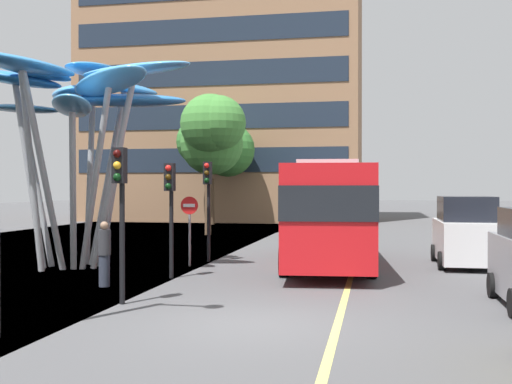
% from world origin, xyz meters
% --- Properties ---
extents(ground, '(120.00, 240.00, 0.10)m').
position_xyz_m(ground, '(-0.71, 0.00, -0.05)').
color(ground, '#4C4C4F').
extents(red_bus, '(3.40, 10.05, 3.52)m').
position_xyz_m(red_bus, '(0.75, 9.18, 1.93)').
color(red_bus, red).
rests_on(red_bus, ground).
extents(leaf_sculpture, '(7.68, 8.17, 7.14)m').
position_xyz_m(leaf_sculpture, '(-7.24, 7.09, 5.64)').
color(leaf_sculpture, '#9EA0A5').
rests_on(leaf_sculpture, ground).
extents(traffic_light_kerb_near, '(0.28, 0.42, 3.53)m').
position_xyz_m(traffic_light_kerb_near, '(-3.27, 1.32, 2.56)').
color(traffic_light_kerb_near, black).
rests_on(traffic_light_kerb_near, ground).
extents(traffic_light_kerb_far, '(0.28, 0.42, 3.34)m').
position_xyz_m(traffic_light_kerb_far, '(-3.48, 5.40, 2.43)').
color(traffic_light_kerb_far, black).
rests_on(traffic_light_kerb_far, ground).
extents(traffic_light_island_mid, '(0.28, 0.42, 3.55)m').
position_xyz_m(traffic_light_island_mid, '(-3.47, 9.48, 2.58)').
color(traffic_light_island_mid, black).
rests_on(traffic_light_island_mid, ground).
extents(car_parked_far, '(2.06, 4.03, 2.34)m').
position_xyz_m(car_parked_far, '(5.35, 10.08, 1.09)').
color(car_parked_far, silver).
rests_on(car_parked_far, ground).
extents(street_lamp, '(1.61, 0.44, 7.95)m').
position_xyz_m(street_lamp, '(-3.89, -1.94, 5.04)').
color(street_lamp, gray).
rests_on(street_lamp, ground).
extents(tree_pavement_near, '(4.09, 4.68, 7.90)m').
position_xyz_m(tree_pavement_near, '(-6.72, 22.42, 5.79)').
color(tree_pavement_near, brown).
rests_on(tree_pavement_near, ground).
extents(tree_pavement_far, '(5.42, 4.44, 7.78)m').
position_xyz_m(tree_pavement_far, '(-8.86, 31.12, 5.67)').
color(tree_pavement_far, brown).
rests_on(tree_pavement_far, ground).
extents(pedestrian, '(0.34, 0.34, 1.74)m').
position_xyz_m(pedestrian, '(-4.75, 3.69, 0.87)').
color(pedestrian, '#2D3342').
rests_on(pedestrian, ground).
extents(no_entry_sign, '(0.60, 0.12, 2.34)m').
position_xyz_m(no_entry_sign, '(-3.80, 8.35, 1.57)').
color(no_entry_sign, gray).
rests_on(no_entry_sign, ground).
extents(backdrop_building, '(22.12, 12.27, 25.91)m').
position_xyz_m(backdrop_building, '(-9.95, 39.31, 12.96)').
color(backdrop_building, '#936B4C').
rests_on(backdrop_building, ground).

